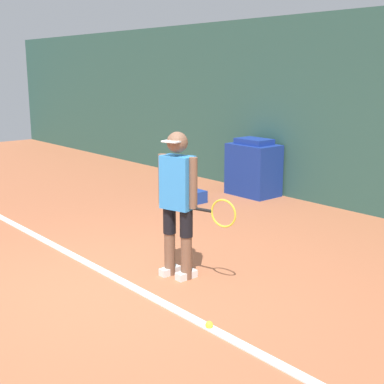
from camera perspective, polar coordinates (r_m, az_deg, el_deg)
The scene contains 7 objects.
ground_plane at distance 5.65m, azimuth -7.86°, elevation -10.10°, with size 24.00×24.00×0.00m, color #B76642.
back_wall at distance 8.57m, azimuth 18.42°, elevation 7.89°, with size 24.00×0.10×3.09m.
court_baseline at distance 5.71m, azimuth -6.86°, elevation -9.77°, with size 21.60×0.10×0.01m.
tennis_player at distance 5.62m, azimuth -1.45°, elevation -0.72°, with size 0.92×0.37×1.58m.
tennis_ball at distance 4.79m, azimuth 1.84°, elevation -13.98°, with size 0.07×0.07×0.07m.
covered_chair at distance 9.57m, azimuth 6.57°, elevation 2.53°, with size 0.87×0.60×1.01m.
equipment_bag at distance 9.14m, azimuth -0.34°, elevation -0.32°, with size 0.63×0.30×0.20m.
Camera 1 is at (4.40, -2.78, 2.20)m, focal length 50.00 mm.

